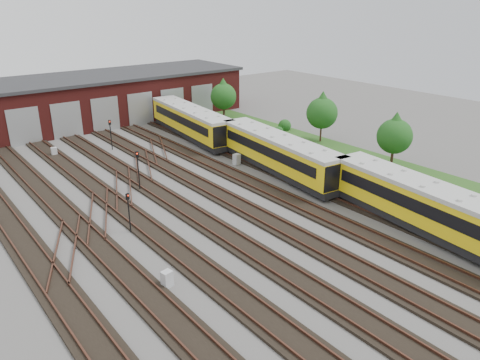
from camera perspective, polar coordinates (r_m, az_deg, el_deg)
ground at (r=34.83m, az=1.96°, el=-6.55°), size 120.00×120.00×0.00m
track_network at (r=35.09m, az=1.13°, el=-6.12°), size 30.40×70.00×0.33m
maintenance_shed at (r=67.79m, az=-20.51°, el=8.88°), size 51.00×12.50×6.35m
grass_verge at (r=53.85m, az=10.70°, el=3.39°), size 8.00×55.00×0.05m
metro_train at (r=46.09m, az=4.70°, el=3.33°), size 4.80×48.88×3.44m
signal_mast_0 at (r=35.08m, az=-13.43°, el=-3.32°), size 0.27×0.25×3.13m
signal_mast_1 at (r=42.46m, az=-12.33°, el=1.68°), size 0.32×0.31×3.71m
signal_mast_2 at (r=55.15m, az=-15.51°, el=5.78°), size 0.30×0.28×3.48m
signal_mast_3 at (r=53.50m, az=-3.72°, el=5.87°), size 0.29×0.27×3.21m
relay_cabinet_1 at (r=55.46m, az=-21.71°, el=3.23°), size 0.60×0.51×0.95m
relay_cabinet_2 at (r=29.04m, az=-8.89°, el=-11.83°), size 0.70×0.62×1.03m
relay_cabinet_3 at (r=48.78m, az=-0.42°, el=2.54°), size 0.77×0.68×1.13m
relay_cabinet_4 at (r=47.80m, az=4.91°, el=2.03°), size 0.78×0.71×1.09m
tree_0 at (r=66.34m, az=-2.04°, el=10.53°), size 3.62×3.62×6.00m
tree_1 at (r=67.93m, az=-1.97°, el=10.49°), size 3.29×3.29×5.46m
tree_2 at (r=56.76m, az=9.99°, el=8.47°), size 3.71×3.71×6.15m
tree_3 at (r=49.43m, az=18.38°, el=5.56°), size 3.53×3.53×5.84m
bush_0 at (r=49.56m, az=15.18°, el=2.22°), size 1.36×1.36×1.36m
bush_1 at (r=59.91m, az=4.75°, el=6.10°), size 1.22×1.22×1.22m
bush_2 at (r=62.01m, az=5.48°, el=6.83°), size 1.69×1.69×1.69m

